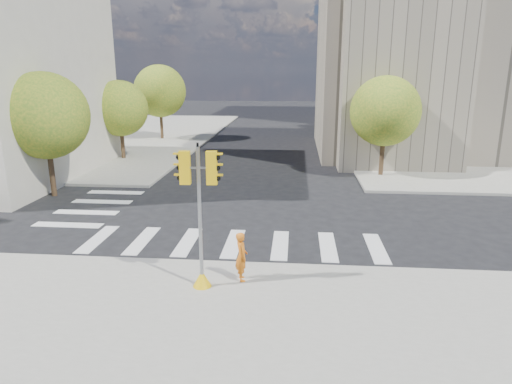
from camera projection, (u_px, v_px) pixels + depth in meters
ground at (242, 226)px, 19.44m from camera, size 160.00×160.00×0.00m
sidewalk_far_right at (486, 140)px, 42.72m from camera, size 28.00×40.00×0.15m
sidewalk_far_left at (76, 135)px, 46.14m from camera, size 28.00×40.00×0.15m
civic_building at (475, 59)px, 34.61m from camera, size 26.00×16.00×19.39m
tree_lw_near at (45, 116)px, 23.09m from camera, size 4.40×4.40×6.41m
tree_lw_mid at (120, 108)px, 32.82m from camera, size 4.00×4.00×5.77m
tree_lw_far at (160, 91)px, 42.24m from camera, size 4.80×4.80×6.95m
tree_re_near at (385, 111)px, 27.37m from camera, size 4.20×4.20×6.16m
tree_re_mid at (359, 95)px, 38.83m from camera, size 4.60×4.60×6.66m
tree_re_far at (345, 94)px, 50.50m from camera, size 4.00×4.00×5.88m
lamp_near at (382, 98)px, 31.03m from camera, size 0.35×0.18×8.11m
lamp_far at (357, 90)px, 44.50m from camera, size 0.35×0.18×8.11m
traffic_signal at (200, 229)px, 13.28m from camera, size 1.07×0.56×4.36m
photographer at (242, 256)px, 13.98m from camera, size 0.52×0.65×1.55m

